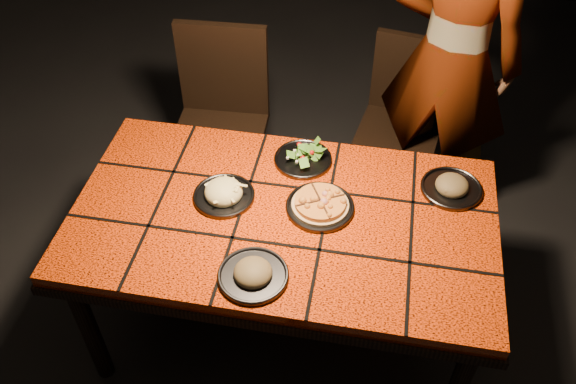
% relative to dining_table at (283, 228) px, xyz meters
% --- Properties ---
extents(room_shell, '(6.04, 7.04, 3.08)m').
position_rel_dining_table_xyz_m(room_shell, '(0.00, 0.00, 0.83)').
color(room_shell, black).
rests_on(room_shell, ground).
extents(dining_table, '(1.62, 0.92, 0.75)m').
position_rel_dining_table_xyz_m(dining_table, '(0.00, 0.00, 0.00)').
color(dining_table, '#ED3D07').
rests_on(dining_table, ground).
extents(chair_far_left, '(0.47, 0.47, 0.99)m').
position_rel_dining_table_xyz_m(chair_far_left, '(-0.47, 0.81, -0.10)').
color(chair_far_left, black).
rests_on(chair_far_left, ground).
extents(chair_far_right, '(0.46, 0.46, 0.89)m').
position_rel_dining_table_xyz_m(chair_far_right, '(0.44, 1.04, -0.16)').
color(chair_far_right, black).
rests_on(chair_far_right, ground).
extents(diner, '(0.75, 0.61, 1.78)m').
position_rel_dining_table_xyz_m(diner, '(0.60, 0.97, 0.22)').
color(diner, brown).
rests_on(diner, ground).
extents(plate_pizza, '(0.30, 0.30, 0.04)m').
position_rel_dining_table_xyz_m(plate_pizza, '(0.13, 0.05, 0.10)').
color(plate_pizza, '#38383D').
rests_on(plate_pizza, dining_table).
extents(plate_pasta, '(0.24, 0.24, 0.08)m').
position_rel_dining_table_xyz_m(plate_pasta, '(-0.24, 0.05, 0.10)').
color(plate_pasta, '#38383D').
rests_on(plate_pasta, dining_table).
extents(plate_salad, '(0.24, 0.24, 0.07)m').
position_rel_dining_table_xyz_m(plate_salad, '(0.03, 0.31, 0.10)').
color(plate_salad, '#38383D').
rests_on(plate_salad, dining_table).
extents(plate_mushroom_a, '(0.25, 0.25, 0.08)m').
position_rel_dining_table_xyz_m(plate_mushroom_a, '(-0.05, -0.31, 0.10)').
color(plate_mushroom_a, '#38383D').
rests_on(plate_mushroom_a, dining_table).
extents(plate_mushroom_b, '(0.24, 0.24, 0.08)m').
position_rel_dining_table_xyz_m(plate_mushroom_b, '(0.62, 0.25, 0.10)').
color(plate_mushroom_b, '#38383D').
rests_on(plate_mushroom_b, dining_table).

